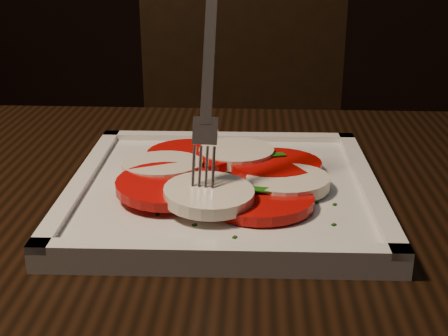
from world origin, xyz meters
TOP-DOWN VIEW (x-y plane):
  - chair at (0.13, 0.94)m, footprint 0.48×0.48m
  - plate at (0.19, 0.24)m, footprint 0.29×0.29m
  - caprese_salad at (0.19, 0.24)m, footprint 0.20×0.22m
  - fork at (0.18, 0.23)m, footprint 0.03×0.07m

SIDE VIEW (x-z plane):
  - chair at x=0.13m, z-range 0.07..1.00m
  - plate at x=0.19m, z-range 0.75..0.76m
  - caprese_salad at x=0.19m, z-range 0.76..0.79m
  - fork at x=0.18m, z-range 0.78..0.95m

